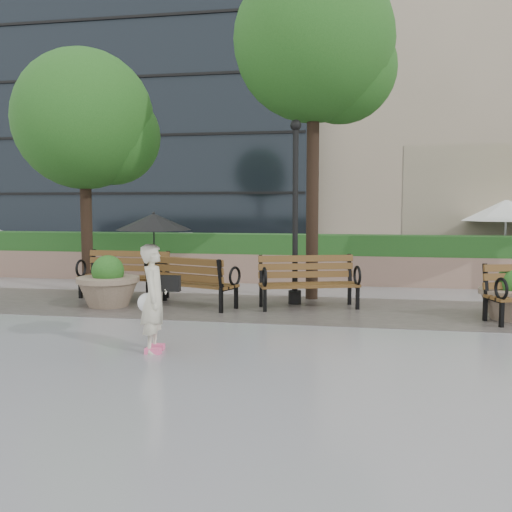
% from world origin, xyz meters
% --- Properties ---
extents(ground, '(100.00, 100.00, 0.00)m').
position_xyz_m(ground, '(0.00, 0.00, 0.00)').
color(ground, gray).
rests_on(ground, ground).
extents(cobble_strip, '(28.00, 3.20, 0.01)m').
position_xyz_m(cobble_strip, '(0.00, 3.00, 0.01)').
color(cobble_strip, '#383330').
rests_on(cobble_strip, ground).
extents(hedge_wall, '(24.00, 0.80, 1.35)m').
position_xyz_m(hedge_wall, '(0.00, 7.00, 0.66)').
color(hedge_wall, '#8F6B5C').
rests_on(hedge_wall, ground).
extents(asphalt_street, '(40.00, 7.00, 0.00)m').
position_xyz_m(asphalt_street, '(0.00, 11.00, 0.00)').
color(asphalt_street, black).
rests_on(asphalt_street, ground).
extents(bldg_glass, '(20.00, 10.00, 25.00)m').
position_xyz_m(bldg_glass, '(-9.00, 22.00, 12.50)').
color(bldg_glass, black).
rests_on(bldg_glass, ground).
extents(bldg_stone, '(18.00, 10.00, 20.00)m').
position_xyz_m(bldg_stone, '(10.00, 23.00, 10.00)').
color(bldg_stone, tan).
rests_on(bldg_stone, ground).
extents(bench_1, '(2.08, 0.96, 1.09)m').
position_xyz_m(bench_1, '(-2.16, 3.62, 0.32)').
color(bench_1, '#573919').
rests_on(bench_1, ground).
extents(bench_2, '(2.14, 1.44, 1.08)m').
position_xyz_m(bench_2, '(-0.31, 2.83, 0.32)').
color(bench_2, '#573919').
rests_on(bench_2, ground).
extents(bench_3, '(2.17, 1.40, 1.09)m').
position_xyz_m(bench_3, '(2.16, 3.11, 0.33)').
color(bench_3, '#573919').
rests_on(bench_3, ground).
extents(planter_left, '(1.31, 1.31, 1.10)m').
position_xyz_m(planter_left, '(-2.05, 2.56, 0.43)').
color(planter_left, '#7F6B56').
rests_on(planter_left, ground).
extents(planter_right, '(1.20, 1.20, 1.01)m').
position_xyz_m(planter_right, '(6.05, 2.64, 0.39)').
color(planter_right, '#7F6B56').
rests_on(planter_right, ground).
extents(lamppost, '(0.28, 0.28, 3.97)m').
position_xyz_m(lamppost, '(1.82, 3.57, 1.75)').
color(lamppost, black).
rests_on(lamppost, ground).
extents(tree_0, '(3.49, 3.40, 5.95)m').
position_xyz_m(tree_0, '(-3.35, 4.59, 4.13)').
color(tree_0, black).
rests_on(tree_0, ground).
extents(tree_1, '(3.64, 3.57, 7.57)m').
position_xyz_m(tree_1, '(2.28, 4.41, 5.63)').
color(tree_1, black).
rests_on(tree_1, ground).
extents(patio_umb_white, '(2.50, 2.50, 2.30)m').
position_xyz_m(patio_umb_white, '(7.37, 8.93, 1.99)').
color(patio_umb_white, black).
rests_on(patio_umb_white, ground).
extents(car_right, '(3.74, 1.51, 1.21)m').
position_xyz_m(car_right, '(-2.40, 9.71, 0.60)').
color(car_right, silver).
rests_on(car_right, ground).
extents(pedestrian, '(1.11, 1.11, 2.03)m').
position_xyz_m(pedestrian, '(0.23, -0.78, 1.24)').
color(pedestrian, beige).
rests_on(pedestrian, ground).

